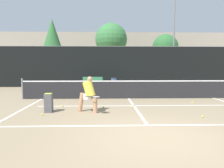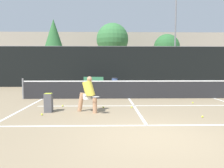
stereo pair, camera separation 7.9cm
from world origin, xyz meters
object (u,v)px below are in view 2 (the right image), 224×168
at_px(courtside_bench, 93,82).
at_px(parked_car, 154,77).
at_px(player_practicing, 88,93).
at_px(ball_hopper, 48,102).
at_px(trash_bin, 115,83).

xyz_separation_m(courtside_bench, parked_car, (5.43, 3.91, 0.14)).
relative_size(courtside_bench, parked_car, 0.38).
distance_m(player_practicing, ball_hopper, 1.53).
height_order(ball_hopper, courtside_bench, courtside_bench).
distance_m(player_practicing, trash_bin, 8.65).
relative_size(player_practicing, ball_hopper, 1.90).
bearing_deg(player_practicing, parked_car, 95.29).
bearing_deg(courtside_bench, trash_bin, 12.55).
bearing_deg(parked_car, ball_hopper, -118.33).
relative_size(ball_hopper, courtside_bench, 0.46).
bearing_deg(parked_car, courtside_bench, -144.24).
relative_size(player_practicing, trash_bin, 1.69).
xyz_separation_m(player_practicing, parked_car, (5.09, 12.26, -0.11)).
distance_m(player_practicing, courtside_bench, 8.36).
height_order(player_practicing, courtside_bench, player_practicing).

